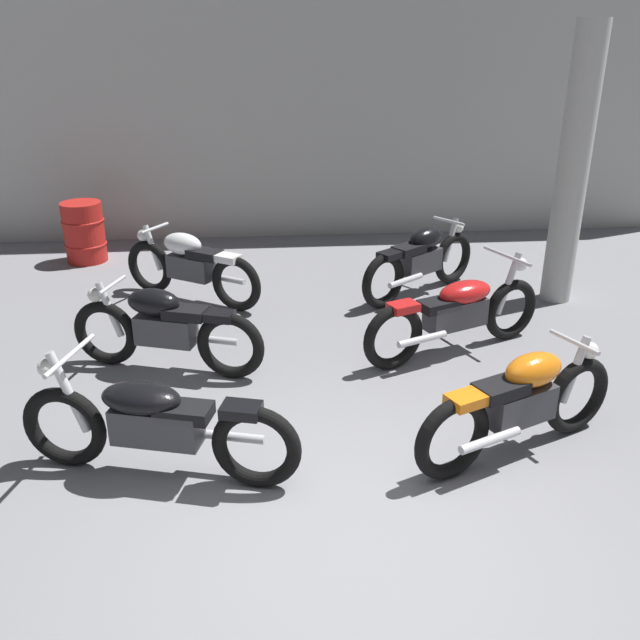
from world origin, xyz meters
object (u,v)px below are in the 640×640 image
Objects in this scene: motorcycle_left_row_0 at (155,423)px; motorcycle_left_row_2 at (190,265)px; motorcycle_left_row_1 at (165,327)px; motorcycle_right_row_0 at (521,402)px; motorcycle_right_row_1 at (457,312)px; support_pillar at (573,169)px; motorcycle_right_row_2 at (421,259)px; oil_drum at (84,232)px.

motorcycle_left_row_2 is at bearing 90.82° from motorcycle_left_row_0.
motorcycle_left_row_1 is 1.04× the size of motorcycle_right_row_0.
motorcycle_right_row_0 is 1.82m from motorcycle_right_row_1.
support_pillar reaches higher than motorcycle_left_row_0.
motorcycle_right_row_0 is 3.49m from motorcycle_right_row_2.
oil_drum is at bearing 161.91° from support_pillar.
motorcycle_left_row_0 is (-4.41, -3.26, -1.15)m from support_pillar.
oil_drum is (-1.63, 1.69, -0.03)m from motorcycle_left_row_2.
motorcycle_left_row_2 is (-0.05, 3.57, 0.01)m from motorcycle_left_row_0.
motorcycle_right_row_1 is 1.23× the size of motorcycle_right_row_2.
motorcycle_left_row_0 is 2.78m from motorcycle_right_row_0.
motorcycle_right_row_0 is at bearing -29.77° from motorcycle_left_row_1.
motorcycle_left_row_2 is at bearing 176.08° from support_pillar.
motorcycle_right_row_0 is (2.78, 0.06, 0.01)m from motorcycle_left_row_0.
motorcycle_right_row_1 reaches higher than motorcycle_right_row_0.
motorcycle_left_row_2 is 0.84× the size of motorcycle_right_row_1.
motorcycle_right_row_0 is 0.90× the size of motorcycle_right_row_1.
motorcycle_left_row_0 is at bearing -127.97° from motorcycle_right_row_2.
oil_drum is (-6.10, 1.99, -1.18)m from support_pillar.
motorcycle_right_row_1 is at bearing -90.08° from motorcycle_right_row_2.
support_pillar reaches higher than oil_drum.
motorcycle_left_row_0 is 2.50× the size of oil_drum.
motorcycle_right_row_0 is 1.12× the size of motorcycle_right_row_2.
support_pillar is at bearing -9.98° from motorcycle_right_row_2.
motorcycle_left_row_0 is at bearing -89.18° from motorcycle_left_row_2.
motorcycle_right_row_1 reaches higher than oil_drum.
motorcycle_right_row_2 is (2.90, 1.83, 0.00)m from motorcycle_left_row_1.
support_pillar is 1.51× the size of motorcycle_left_row_0.
motorcycle_right_row_1 is (2.90, 0.15, -0.01)m from motorcycle_left_row_1.
motorcycle_right_row_0 is 6.85m from oil_drum.
motorcycle_left_row_0 is 1.11× the size of motorcycle_left_row_1.
oil_drum is (-1.68, 5.25, -0.03)m from motorcycle_left_row_0.
motorcycle_left_row_0 is 5.51m from oil_drum.
motorcycle_left_row_2 is (0.08, 1.84, 0.00)m from motorcycle_left_row_1.
support_pillar is 1.86× the size of motorcycle_left_row_2.
motorcycle_right_row_0 is (-1.64, -3.20, -1.14)m from support_pillar.
motorcycle_right_row_2 is at bearing 52.03° from motorcycle_left_row_0.
motorcycle_right_row_2 is at bearing 90.14° from motorcycle_right_row_0.
support_pillar is 1.68× the size of motorcycle_left_row_1.
motorcycle_right_row_0 is (2.83, -3.51, 0.00)m from motorcycle_left_row_2.
support_pillar is 2.44m from motorcycle_right_row_1.
motorcycle_left_row_2 and motorcycle_right_row_2 have the same top height.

